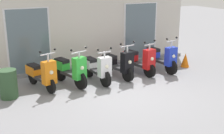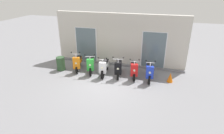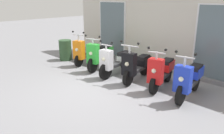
{
  "view_description": "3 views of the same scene",
  "coord_description": "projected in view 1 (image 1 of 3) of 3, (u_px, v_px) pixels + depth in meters",
  "views": [
    {
      "loc": [
        -3.97,
        -7.14,
        3.28
      ],
      "look_at": [
        -0.05,
        0.86,
        0.55
      ],
      "focal_mm": 47.94,
      "sensor_mm": 36.0,
      "label": 1
    },
    {
      "loc": [
        2.73,
        -8.14,
        4.76
      ],
      "look_at": [
        0.14,
        0.9,
        0.66
      ],
      "focal_mm": 30.31,
      "sensor_mm": 36.0,
      "label": 2
    },
    {
      "loc": [
        4.46,
        -3.82,
        2.49
      ],
      "look_at": [
        0.07,
        0.59,
        0.52
      ],
      "focal_mm": 35.89,
      "sensor_mm": 36.0,
      "label": 3
    }
  ],
  "objects": [
    {
      "name": "scooter_black",
      "position": [
        118.0,
        64.0,
        9.92
      ],
      "size": [
        0.68,
        1.57,
        1.31
      ],
      "color": "black",
      "rests_on": "ground_plane"
    },
    {
      "name": "trash_bin",
      "position": [
        8.0,
        84.0,
        8.28
      ],
      "size": [
        0.49,
        0.49,
        0.82
      ],
      "primitive_type": "cylinder",
      "color": "#2D4C2D",
      "rests_on": "ground_plane"
    },
    {
      "name": "ground_plane",
      "position": [
        126.0,
        93.0,
        8.76
      ],
      "size": [
        40.0,
        40.0,
        0.0
      ],
      "primitive_type": "plane",
      "color": "gray"
    },
    {
      "name": "scooter_red",
      "position": [
        140.0,
        60.0,
        10.31
      ],
      "size": [
        0.66,
        1.53,
        1.26
      ],
      "color": "black",
      "rests_on": "ground_plane"
    },
    {
      "name": "scooter_orange",
      "position": [
        41.0,
        74.0,
        8.91
      ],
      "size": [
        0.74,
        1.48,
        1.31
      ],
      "color": "black",
      "rests_on": "ground_plane"
    },
    {
      "name": "storefront_facade",
      "position": [
        87.0,
        25.0,
        10.87
      ],
      "size": [
        8.19,
        0.5,
        3.24
      ],
      "color": "beige",
      "rests_on": "ground_plane"
    },
    {
      "name": "scooter_white",
      "position": [
        97.0,
        68.0,
        9.52
      ],
      "size": [
        0.54,
        1.63,
        1.22
      ],
      "color": "black",
      "rests_on": "ground_plane"
    },
    {
      "name": "scooter_green",
      "position": [
        70.0,
        70.0,
        9.21
      ],
      "size": [
        0.79,
        1.57,
        1.28
      ],
      "color": "black",
      "rests_on": "ground_plane"
    },
    {
      "name": "traffic_cone",
      "position": [
        185.0,
        60.0,
        11.18
      ],
      "size": [
        0.32,
        0.32,
        0.52
      ],
      "primitive_type": "cone",
      "color": "orange",
      "rests_on": "ground_plane"
    },
    {
      "name": "scooter_blue",
      "position": [
        161.0,
        57.0,
        10.61
      ],
      "size": [
        0.56,
        1.61,
        1.31
      ],
      "color": "black",
      "rests_on": "ground_plane"
    }
  ]
}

